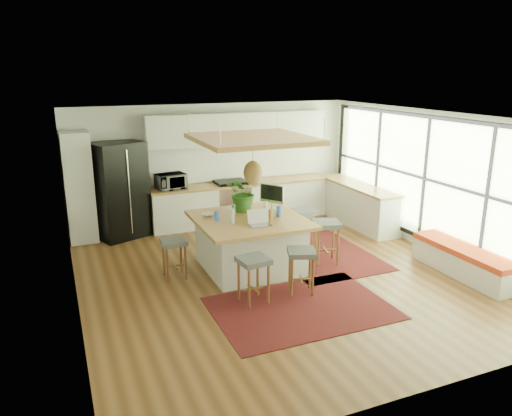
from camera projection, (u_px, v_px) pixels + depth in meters
name	position (u px, v px, depth m)	size (l,w,h in m)	color
floor	(278.00, 275.00, 8.47)	(7.00, 7.00, 0.00)	#533217
ceiling	(280.00, 117.00, 7.74)	(7.00, 7.00, 0.00)	white
wall_back	(214.00, 164.00, 11.21)	(6.50, 6.50, 0.00)	silver
wall_front	(425.00, 281.00, 4.99)	(6.50, 6.50, 0.00)	silver
wall_left	(70.00, 223.00, 6.90)	(7.00, 7.00, 0.00)	silver
wall_right	(434.00, 183.00, 9.31)	(7.00, 7.00, 0.00)	silver
window_wall	(433.00, 180.00, 9.28)	(0.10, 6.20, 2.60)	black
pantry	(79.00, 188.00, 9.90)	(0.55, 0.60, 2.25)	silver
back_counter_base	(241.00, 203.00, 11.38)	(4.20, 0.60, 0.88)	silver
back_counter_top	(241.00, 184.00, 11.25)	(4.24, 0.64, 0.05)	olive
backsplash	(236.00, 162.00, 11.40)	(4.20, 0.02, 0.80)	white
upper_cabinets	(239.00, 128.00, 11.04)	(4.20, 0.34, 0.70)	silver
range	(231.00, 202.00, 11.27)	(0.76, 0.62, 1.00)	#A5A5AA
right_counter_base	(357.00, 205.00, 11.21)	(0.60, 2.50, 0.88)	silver
right_counter_top	(358.00, 185.00, 11.09)	(0.64, 2.54, 0.05)	olive
window_bench	(463.00, 261.00, 8.43)	(0.52, 2.00, 0.50)	silver
ceiling_panel	(253.00, 155.00, 8.16)	(1.86, 1.86, 0.80)	olive
rug_near	(301.00, 308.00, 7.30)	(2.60, 1.80, 0.01)	black
rug_right	(319.00, 253.00, 9.48)	(1.80, 2.60, 0.01)	black
fridge	(120.00, 194.00, 10.22)	(1.00, 0.78, 2.01)	black
island	(250.00, 243.00, 8.66)	(1.85, 1.85, 0.93)	olive
stool_near_left	(253.00, 281.00, 7.39)	(0.43, 0.43, 0.73)	#474D4E
stool_near_right	(301.00, 272.00, 7.73)	(0.42, 0.42, 0.72)	#474D4E
stool_right_front	(326.00, 244.00, 8.94)	(0.47, 0.47, 0.79)	#474D4E
stool_right_back	(303.00, 231.00, 9.68)	(0.47, 0.47, 0.79)	#474D4E
stool_left_side	(174.00, 258.00, 8.30)	(0.40, 0.40, 0.68)	#474D4E
laptop	(260.00, 219.00, 8.10)	(0.36, 0.38, 0.27)	#A5A5AA
monitor	(272.00, 195.00, 9.04)	(0.51, 0.18, 0.47)	#A5A5AA
microwave	(171.00, 180.00, 10.58)	(0.61, 0.34, 0.41)	#A5A5AA
island_plant	(243.00, 196.00, 8.92)	(0.65, 0.72, 0.56)	#1E4C19
island_bowl	(207.00, 215.00, 8.65)	(0.20, 0.20, 0.05)	white
island_bottle_0	(218.00, 215.00, 8.40)	(0.07, 0.07, 0.19)	blue
island_bottle_1	(231.00, 218.00, 8.23)	(0.07, 0.07, 0.19)	silver
island_bottle_2	(270.00, 216.00, 8.34)	(0.07, 0.07, 0.19)	#9C6134
island_bottle_3	(267.00, 210.00, 8.69)	(0.07, 0.07, 0.19)	white
island_bottle_4	(234.00, 211.00, 8.66)	(0.07, 0.07, 0.19)	#558F56
island_bottle_5	(278.00, 211.00, 8.61)	(0.07, 0.07, 0.19)	blue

